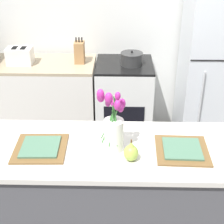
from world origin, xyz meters
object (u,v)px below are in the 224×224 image
at_px(plate_setting_right, 182,150).
at_px(cooking_pot, 132,59).
at_px(pear_figurine, 131,152).
at_px(knife_block, 80,52).
at_px(refrigerator, 215,69).
at_px(toaster, 20,56).
at_px(stove_range, 124,102).
at_px(plate_setting_left, 40,148).
at_px(flower_vase, 113,127).

relative_size(plate_setting_right, cooking_pot, 1.47).
height_order(pear_figurine, knife_block, knife_block).
xyz_separation_m(refrigerator, pear_figurine, (-0.93, -1.73, 0.14)).
bearing_deg(toaster, stove_range, 1.50).
bearing_deg(refrigerator, knife_block, 179.05).
height_order(refrigerator, knife_block, refrigerator).
distance_m(pear_figurine, plate_setting_left, 0.58).
distance_m(refrigerator, plate_setting_left, 2.21).
xyz_separation_m(plate_setting_left, plate_setting_right, (0.89, 0.00, 0.00)).
height_order(plate_setting_left, knife_block, knife_block).
relative_size(toaster, cooking_pot, 1.22).
distance_m(flower_vase, pear_figurine, 0.19).
height_order(stove_range, plate_setting_left, plate_setting_left).
height_order(toaster, knife_block, knife_block).
relative_size(refrigerator, pear_figurine, 11.86).
xyz_separation_m(stove_range, knife_block, (-0.47, 0.02, 0.57)).
bearing_deg(plate_setting_right, stove_range, 102.00).
distance_m(plate_setting_right, knife_block, 1.85).
relative_size(plate_setting_right, knife_block, 1.24).
bearing_deg(flower_vase, plate_setting_left, -178.54).
bearing_deg(pear_figurine, refrigerator, 61.80).
bearing_deg(knife_block, stove_range, -2.93).
distance_m(stove_range, pear_figurine, 1.82).
xyz_separation_m(plate_setting_right, cooking_pot, (-0.27, 1.59, 0.02)).
height_order(pear_figurine, cooking_pot, pear_figurine).
bearing_deg(cooking_pot, toaster, 179.63).
height_order(refrigerator, pear_figurine, refrigerator).
xyz_separation_m(flower_vase, plate_setting_right, (0.43, -0.01, -0.15)).
relative_size(stove_range, pear_figurine, 6.26).
xyz_separation_m(flower_vase, knife_block, (-0.39, 1.64, -0.09)).
distance_m(cooking_pot, knife_block, 0.55).
distance_m(stove_range, refrigerator, 1.03).
relative_size(pear_figurine, plate_setting_left, 0.43).
relative_size(flower_vase, plate_setting_right, 1.28).
bearing_deg(flower_vase, stove_range, 86.95).
bearing_deg(toaster, knife_block, 4.88).
bearing_deg(stove_range, toaster, -178.50).
relative_size(flower_vase, plate_setting_left, 1.28).
bearing_deg(toaster, plate_setting_left, -71.21).
bearing_deg(refrigerator, plate_setting_right, -110.33).
bearing_deg(plate_setting_left, cooking_pot, 68.79).
height_order(refrigerator, plate_setting_left, refrigerator).
bearing_deg(knife_block, plate_setting_left, -92.54).
relative_size(stove_range, cooking_pot, 3.99).
bearing_deg(flower_vase, refrigerator, 57.37).
bearing_deg(pear_figurine, stove_range, 90.74).
distance_m(stove_range, knife_block, 0.74).
bearing_deg(knife_block, toaster, -175.12).
distance_m(plate_setting_right, toaster, 2.15).
relative_size(pear_figurine, toaster, 0.52).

